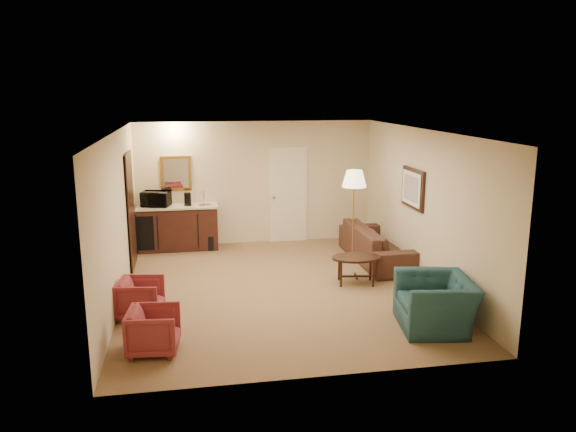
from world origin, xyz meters
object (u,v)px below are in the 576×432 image
rose_chair_near (141,296)px  floor_lamp (353,215)px  rose_chair_far (154,328)px  wetbar_cabinet (178,227)px  microwave (156,197)px  coffee_table (356,270)px  sofa (379,238)px  coffee_maker (188,199)px  waste_bin (211,242)px  teal_armchair (436,295)px

rose_chair_near → floor_lamp: 4.48m
rose_chair_far → rose_chair_near: bearing=17.5°
wetbar_cabinet → rose_chair_near: (-0.50, -3.53, -0.15)m
floor_lamp → microwave: floor_lamp is taller
wetbar_cabinet → rose_chair_far: (-0.25, -4.74, -0.14)m
coffee_table → sofa: bearing=55.5°
sofa → rose_chair_far: (-4.05, -3.20, -0.14)m
coffee_maker → waste_bin: bearing=-7.9°
rose_chair_near → coffee_table: bearing=-68.6°
floor_lamp → wetbar_cabinet: bearing=158.5°
coffee_maker → microwave: bearing=-171.9°
wetbar_cabinet → floor_lamp: bearing=-21.5°
coffee_table → microwave: microwave is taller
coffee_table → wetbar_cabinet: bearing=138.0°
coffee_table → coffee_maker: 3.95m
sofa → waste_bin: sofa is taller
waste_bin → teal_armchair: bearing=-57.0°
microwave → coffee_maker: microwave is taller
coffee_maker → rose_chair_near: bearing=-90.5°
rose_chair_near → coffee_table: size_ratio=0.75×
teal_armchair → rose_chair_near: size_ratio=1.74×
waste_bin → coffee_maker: size_ratio=1.14×
rose_chair_near → coffee_table: (3.50, 0.83, -0.07)m
teal_armchair → coffee_maker: size_ratio=4.10×
waste_bin → sofa: bearing=-23.5°
coffee_table → coffee_maker: size_ratio=3.14×
waste_bin → microwave: bearing=170.3°
sofa → rose_chair_near: bearing=113.7°
wetbar_cabinet → coffee_maker: size_ratio=6.15×
sofa → microwave: size_ratio=4.19×
rose_chair_far → wetbar_cabinet: bearing=2.7°
rose_chair_far → waste_bin: size_ratio=2.08×
rose_chair_far → floor_lamp: 4.99m
teal_armchair → rose_chair_far: bearing=-80.2°
sofa → coffee_maker: (-3.58, 1.52, 0.60)m
rose_chair_near → microwave: (0.08, 3.55, 0.79)m
rose_chair_near → rose_chair_far: size_ratio=0.99×
coffee_table → waste_bin: 3.46m
rose_chair_near → floor_lamp: floor_lamp is taller
coffee_table → coffee_maker: bearing=136.1°
teal_armchair → microwave: size_ratio=1.98×
teal_armchair → floor_lamp: (-0.20, 3.32, 0.40)m
wetbar_cabinet → floor_lamp: size_ratio=0.93×
wetbar_cabinet → coffee_table: 4.04m
coffee_table → rose_chair_far: bearing=-148.0°
teal_armchair → waste_bin: 5.34m
wetbar_cabinet → sofa: 4.10m
coffee_maker → coffee_table: bearing=-32.9°
sofa → teal_armchair: (-0.25, -3.10, 0.03)m
coffee_table → floor_lamp: floor_lamp is taller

